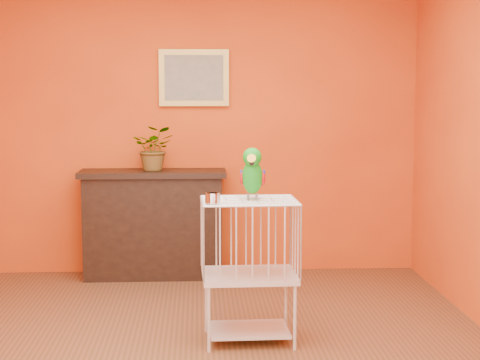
{
  "coord_description": "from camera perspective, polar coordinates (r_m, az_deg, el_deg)",
  "views": [
    {
      "loc": [
        0.03,
        -4.95,
        1.67
      ],
      "look_at": [
        0.3,
        0.2,
        1.07
      ],
      "focal_mm": 60.0,
      "sensor_mm": 36.0,
      "label": 1
    }
  ],
  "objects": [
    {
      "name": "ground",
      "position": [
        5.22,
        -3.28,
        -12.03
      ],
      "size": [
        4.5,
        4.5,
        0.0
      ],
      "primitive_type": "plane",
      "color": "brown",
      "rests_on": "ground"
    },
    {
      "name": "potted_plant",
      "position": [
        7.0,
        -6.1,
        1.9
      ],
      "size": [
        0.38,
        0.41,
        0.3
      ],
      "primitive_type": "imported",
      "rotation": [
        0.0,
        0.0,
        -0.08
      ],
      "color": "#26722D",
      "rests_on": "console_cabinet"
    },
    {
      "name": "framed_picture",
      "position": [
        7.16,
        -3.29,
        7.27
      ],
      "size": [
        0.62,
        0.04,
        0.5
      ],
      "color": "#B2953F",
      "rests_on": "room_shell"
    },
    {
      "name": "room_shell",
      "position": [
        4.95,
        -3.4,
        5.63
      ],
      "size": [
        4.5,
        4.5,
        4.5
      ],
      "color": "#E05515",
      "rests_on": "ground"
    },
    {
      "name": "parrot",
      "position": [
        5.15,
        0.89,
        0.48
      ],
      "size": [
        0.17,
        0.31,
        0.35
      ],
      "rotation": [
        0.0,
        0.0,
        -0.12
      ],
      "color": "#59544C",
      "rests_on": "birdcage"
    },
    {
      "name": "birdcage",
      "position": [
        5.28,
        0.65,
        -6.3
      ],
      "size": [
        0.62,
        0.48,
        0.94
      ],
      "rotation": [
        0.0,
        0.0,
        0.03
      ],
      "color": "beige",
      "rests_on": "ground"
    },
    {
      "name": "console_cabinet",
      "position": [
        7.09,
        -6.2,
        -3.12
      ],
      "size": [
        1.27,
        0.46,
        0.94
      ],
      "color": "black",
      "rests_on": "ground"
    },
    {
      "name": "feed_cup",
      "position": [
        5.01,
        -1.96,
        -1.29
      ],
      "size": [
        0.09,
        0.09,
        0.07
      ],
      "primitive_type": "cylinder",
      "color": "silver",
      "rests_on": "birdcage"
    }
  ]
}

